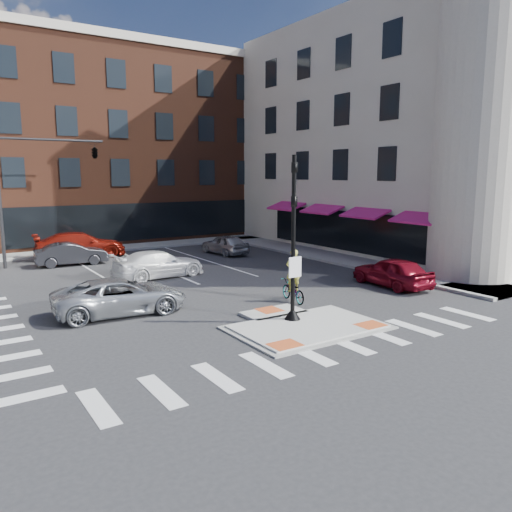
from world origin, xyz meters
TOP-DOWN VIEW (x-y plane):
  - ground at (0.00, 0.00)m, footprint 120.00×120.00m
  - refuge_island at (0.00, -0.26)m, footprint 5.40×4.65m
  - sidewalk_e at (10.80, 10.00)m, footprint 3.00×24.00m
  - sidewalk_n at (3.00, 22.00)m, footprint 26.00×3.00m
  - building_n at (3.00, 31.99)m, footprint 24.40×18.40m
  - building_e at (21.54, 11.50)m, footprint 21.90×23.90m
  - building_far_right at (9.00, 54.00)m, footprint 12.00×12.00m
  - signal_pole at (0.00, 0.40)m, footprint 0.60×0.60m
  - mast_arm_signal at (-3.47, 18.00)m, footprint 6.10×2.24m
  - silver_suv at (-4.94, 5.00)m, footprint 5.28×2.77m
  - red_sedan at (7.66, 2.46)m, footprint 1.97×4.36m
  - white_pickup at (-0.99, 10.72)m, footprint 5.05×2.37m
  - bg_car_dark at (-4.00, 16.96)m, footprint 4.24×1.77m
  - bg_car_silver at (5.74, 15.47)m, footprint 1.99×4.11m
  - bg_car_red at (-2.81, 19.56)m, footprint 5.91×2.90m
  - cyclist at (1.85, 2.80)m, footprint 0.89×1.89m

SIDE VIEW (x-z plane):
  - ground at x=0.00m, z-range 0.00..0.00m
  - refuge_island at x=0.00m, z-range -0.01..0.11m
  - sidewalk_e at x=10.80m, z-range 0.00..0.15m
  - sidewalk_n at x=3.00m, z-range 0.00..0.15m
  - bg_car_silver at x=5.74m, z-range 0.00..1.35m
  - bg_car_dark at x=-4.00m, z-range 0.00..1.36m
  - silver_suv at x=-4.94m, z-range 0.00..1.42m
  - white_pickup at x=-0.99m, z-range 0.00..1.42m
  - red_sedan at x=7.66m, z-range 0.00..1.45m
  - cyclist at x=1.85m, z-range -0.37..1.91m
  - bg_car_red at x=-2.81m, z-range 0.00..1.65m
  - signal_pole at x=0.00m, z-range -0.63..5.35m
  - building_far_right at x=9.00m, z-range 0.00..12.00m
  - mast_arm_signal at x=-3.47m, z-range 2.21..10.21m
  - building_n at x=3.00m, z-range 0.05..15.55m
  - building_e at x=21.54m, z-range -0.81..16.89m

